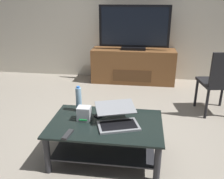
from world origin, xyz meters
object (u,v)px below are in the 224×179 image
(router_box, at_px, (84,113))
(dining_chair, at_px, (221,80))
(television, at_px, (134,29))
(coffee_table, at_px, (106,134))
(cell_phone, at_px, (101,115))
(media_cabinet, at_px, (133,66))
(water_bottle_near, at_px, (79,99))
(tv_remote, at_px, (68,134))
(laptop, at_px, (117,118))

(router_box, bearing_deg, dining_chair, 35.39)
(television, bearing_deg, dining_chair, -44.54)
(coffee_table, relative_size, dining_chair, 1.21)
(coffee_table, relative_size, cell_phone, 7.72)
(media_cabinet, distance_m, cell_phone, 2.22)
(dining_chair, bearing_deg, water_bottle_near, -151.06)
(television, height_order, tv_remote, television)
(tv_remote, bearing_deg, cell_phone, 69.21)
(media_cabinet, distance_m, water_bottle_near, 2.19)
(dining_chair, bearing_deg, media_cabinet, 134.94)
(laptop, distance_m, water_bottle_near, 0.49)
(coffee_table, relative_size, media_cabinet, 0.71)
(water_bottle_near, relative_size, cell_phone, 1.97)
(media_cabinet, relative_size, laptop, 3.18)
(dining_chair, distance_m, router_box, 1.92)
(dining_chair, distance_m, laptop, 1.69)
(media_cabinet, xyz_separation_m, television, (0.00, -0.02, 0.68))
(television, xyz_separation_m, cell_phone, (-0.21, -2.19, -0.60))
(television, bearing_deg, cell_phone, -95.51)
(laptop, xyz_separation_m, router_box, (-0.33, 0.03, 0.01))
(dining_chair, relative_size, tv_remote, 5.56)
(coffee_table, distance_m, router_box, 0.29)
(dining_chair, xyz_separation_m, water_bottle_near, (-1.67, -0.92, 0.03))
(dining_chair, bearing_deg, laptop, -137.17)
(water_bottle_near, height_order, tv_remote, water_bottle_near)
(router_box, height_order, tv_remote, router_box)
(media_cabinet, xyz_separation_m, tv_remote, (-0.43, -2.62, 0.09))
(cell_phone, bearing_deg, dining_chair, 69.68)
(television, height_order, router_box, television)
(television, xyz_separation_m, tv_remote, (-0.43, -2.60, -0.59))
(media_cabinet, relative_size, dining_chair, 1.70)
(media_cabinet, height_order, router_box, media_cabinet)
(television, bearing_deg, coffee_table, -93.37)
(coffee_table, height_order, water_bottle_near, water_bottle_near)
(cell_phone, bearing_deg, media_cabinet, 119.07)
(dining_chair, xyz_separation_m, tv_remote, (-1.64, -1.41, -0.10))
(laptop, bearing_deg, coffee_table, 177.72)
(laptop, relative_size, cell_phone, 3.40)
(coffee_table, xyz_separation_m, water_bottle_near, (-0.32, 0.22, 0.25))
(television, distance_m, tv_remote, 2.70)
(cell_phone, bearing_deg, television, 119.01)
(media_cabinet, bearing_deg, laptop, -90.67)
(tv_remote, bearing_deg, water_bottle_near, 100.23)
(media_cabinet, height_order, cell_phone, media_cabinet)
(dining_chair, distance_m, cell_phone, 1.74)
(television, distance_m, cell_phone, 2.28)
(television, bearing_deg, tv_remote, -99.38)
(media_cabinet, bearing_deg, router_box, -98.70)
(laptop, xyz_separation_m, tv_remote, (-0.40, -0.27, -0.05))
(dining_chair, relative_size, water_bottle_near, 3.22)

